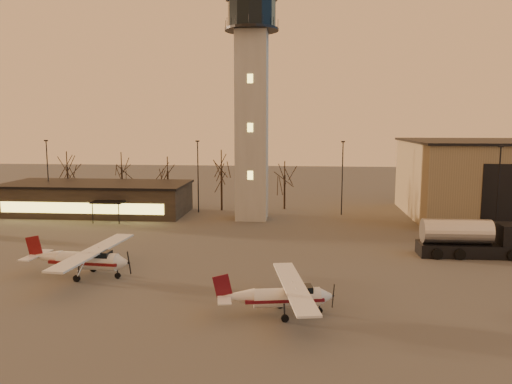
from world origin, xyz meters
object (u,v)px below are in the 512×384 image
Objects in this scene: control_tower at (252,93)px; terminal at (97,198)px; fuel_truck at (470,242)px; cessna_front at (289,300)px; cessna_rear at (90,264)px.

terminal is (-21.99, 1.98, -14.17)m from control_tower.
cessna_front is at bearing -136.61° from fuel_truck.
terminal is 2.09× the size of cessna_rear.
control_tower reaches higher than cessna_front.
cessna_front is 1.10× the size of fuel_truck.
control_tower is at bearing 143.14° from fuel_truck.
fuel_truck is (44.53, -18.44, -0.75)m from terminal.
cessna_front is 17.79m from cessna_rear.
fuel_truck is at bearing 33.62° from cessna_front.
terminal is 2.63× the size of fuel_truck.
control_tower is 1.28× the size of terminal.
fuel_truck is at bearing -36.15° from control_tower.
cessna_rear reaches higher than cessna_front.
terminal reaches higher than fuel_truck.
terminal is 44.45m from cessna_front.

